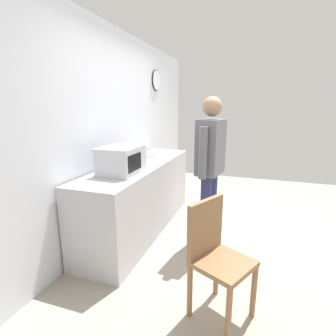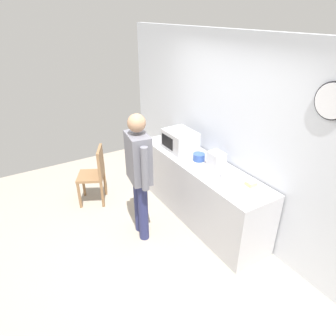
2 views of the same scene
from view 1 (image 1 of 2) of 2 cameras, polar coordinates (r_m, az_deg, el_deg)
ground_plane at (r=3.59m, az=13.85°, el=-14.31°), size 6.00×6.00×0.00m
back_wall at (r=3.68m, az=-10.76°, el=7.81°), size 5.40×0.13×2.60m
kitchen_counter at (r=3.56m, az=-5.98°, el=-6.22°), size 2.36×0.62×0.91m
microwave at (r=2.95m, az=-10.05°, el=1.71°), size 0.50×0.39×0.30m
sandwich_plate at (r=4.22m, az=-2.93°, el=3.62°), size 0.27×0.27×0.07m
salad_bowl at (r=3.36m, az=-6.86°, el=1.53°), size 0.17×0.17×0.10m
cereal_bowl at (r=3.92m, az=-3.20°, el=3.18°), size 0.19×0.19×0.08m
toaster at (r=3.63m, az=-6.47°, el=3.21°), size 0.22×0.18×0.20m
fork_utensil at (r=4.31m, az=3.15°, el=3.60°), size 0.17×0.04×0.01m
spoon_utensil at (r=4.22m, az=1.62°, el=3.41°), size 0.17×0.03×0.01m
person_standing at (r=3.07m, az=9.14°, el=1.54°), size 0.58×0.30×1.75m
wooden_chair at (r=2.19m, az=10.22°, el=-17.74°), size 0.54×0.54×0.94m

